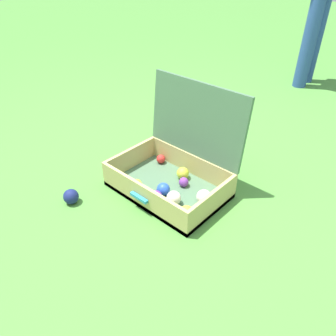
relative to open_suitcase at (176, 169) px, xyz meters
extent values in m
plane|color=#4C8C38|center=(-0.04, -0.05, -0.12)|extent=(16.00, 16.00, 0.00)
cube|color=#4C7051|center=(-0.01, -0.05, -0.11)|extent=(0.60, 0.40, 0.03)
cube|color=tan|center=(-0.30, -0.05, -0.05)|extent=(0.02, 0.40, 0.15)
cube|color=tan|center=(0.28, -0.05, -0.05)|extent=(0.02, 0.40, 0.15)
cube|color=tan|center=(-0.01, -0.24, -0.05)|extent=(0.56, 0.02, 0.15)
cube|color=tan|center=(-0.01, 0.14, -0.05)|extent=(0.56, 0.02, 0.15)
cube|color=#4C7051|center=(-0.01, 0.17, 0.22)|extent=(0.60, 0.06, 0.40)
cube|color=teal|center=(-0.01, -0.26, -0.04)|extent=(0.11, 0.02, 0.02)
sphere|color=purple|center=(0.03, -0.19, -0.06)|extent=(0.07, 0.07, 0.07)
sphere|color=#CCDB38|center=(0.00, 0.06, -0.06)|extent=(0.07, 0.07, 0.07)
sphere|color=#CCDB38|center=(0.22, -0.17, -0.06)|extent=(0.07, 0.07, 0.07)
sphere|color=blue|center=(0.01, -0.12, -0.06)|extent=(0.07, 0.07, 0.07)
sphere|color=white|center=(0.10, -0.13, -0.06)|extent=(0.07, 0.07, 0.07)
sphere|color=#CCDB38|center=(-0.12, -0.18, -0.07)|extent=(0.06, 0.06, 0.06)
sphere|color=white|center=(0.21, -0.03, -0.06)|extent=(0.08, 0.08, 0.08)
sphere|color=red|center=(-0.20, 0.10, -0.07)|extent=(0.05, 0.05, 0.05)
sphere|color=purple|center=(0.04, 0.01, -0.07)|extent=(0.05, 0.05, 0.05)
sphere|color=navy|center=(-0.31, -0.46, -0.08)|extent=(0.08, 0.08, 0.08)
cylinder|color=#2D4C93|center=(-0.18, 2.15, 0.29)|extent=(0.12, 0.12, 0.83)
cylinder|color=#2D4C93|center=(-0.17, 1.97, 0.29)|extent=(0.12, 0.12, 0.83)
camera|label=1|loc=(0.93, -1.08, 0.98)|focal=34.78mm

